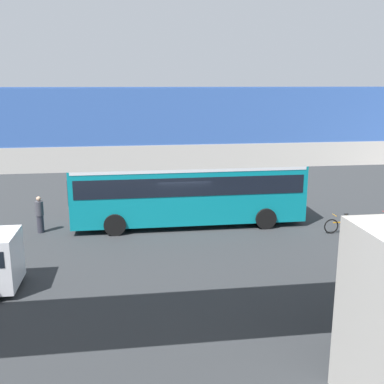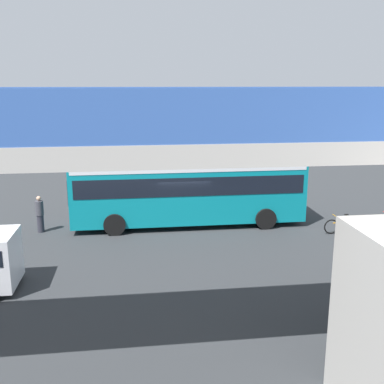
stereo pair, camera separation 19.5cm
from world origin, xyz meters
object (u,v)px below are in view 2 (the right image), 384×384
(city_bus, at_px, (188,188))
(bicycle_orange, at_px, (342,226))
(pedestrian, at_px, (40,214))
(traffic_sign, at_px, (129,174))

(city_bus, xyz_separation_m, bicycle_orange, (-7.11, 2.45, -1.51))
(pedestrian, distance_m, traffic_sign, 6.24)
(traffic_sign, bearing_deg, city_bus, 125.89)
(city_bus, distance_m, pedestrian, 7.31)
(bicycle_orange, bearing_deg, city_bus, -19.00)
(city_bus, relative_size, traffic_sign, 4.12)
(bicycle_orange, relative_size, pedestrian, 0.99)
(bicycle_orange, xyz_separation_m, pedestrian, (14.34, -2.10, 0.51))
(city_bus, relative_size, bicycle_orange, 6.52)
(city_bus, height_order, bicycle_orange, city_bus)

